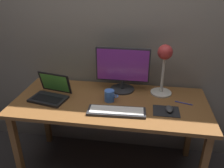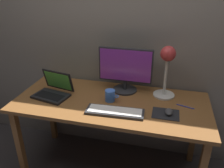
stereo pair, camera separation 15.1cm
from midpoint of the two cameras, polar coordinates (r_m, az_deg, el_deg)
name	(u,v)px [view 2 (the right image)]	position (r m, az deg, el deg)	size (l,w,h in m)	color
ground_plane	(111,167)	(2.36, 1.69, -20.06)	(4.80, 4.80, 0.00)	#383333
back_wall	(122,23)	(2.08, 4.64, 14.77)	(4.80, 0.06, 2.60)	gray
desk	(111,109)	(1.95, 1.94, -6.28)	(1.60, 0.70, 0.74)	brown
monitor	(125,69)	(1.99, 5.52, 3.79)	(0.47, 0.22, 0.39)	#28282B
keyboard_main	(115,111)	(1.74, 3.22, -6.91)	(0.45, 0.16, 0.03)	#28282B
laptop	(54,89)	(2.02, -12.13, -1.16)	(0.33, 0.29, 0.20)	black
desk_lamp	(167,63)	(1.93, 15.76, 4.91)	(0.18, 0.18, 0.44)	beige
mousepad	(166,114)	(1.79, 15.59, -7.23)	(0.20, 0.16, 0.00)	black
mouse	(169,112)	(1.79, 16.38, -6.71)	(0.06, 0.10, 0.03)	#38383A
coffee_mug	(110,96)	(1.88, 1.83, -2.97)	(0.12, 0.08, 0.10)	#3F72CC
pen	(185,107)	(1.93, 19.96, -5.35)	(0.01, 0.01, 0.14)	#2633A5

